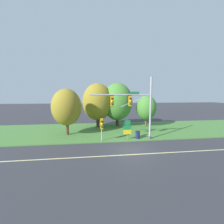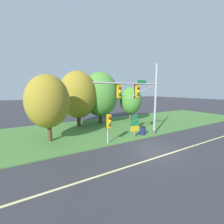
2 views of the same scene
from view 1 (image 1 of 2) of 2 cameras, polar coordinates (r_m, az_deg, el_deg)
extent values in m
plane|color=#333338|center=(15.54, 7.26, -14.06)|extent=(160.00, 160.00, 0.00)
cube|color=beige|center=(14.47, 8.52, -15.69)|extent=(36.00, 0.16, 0.01)
cube|color=#477A38|center=(23.25, 2.02, -6.83)|extent=(48.00, 11.50, 0.10)
cylinder|color=#9EA0A5|center=(18.53, 14.44, 1.33)|extent=(0.22, 0.22, 7.46)
cylinder|color=#4C4C51|center=(19.19, 14.12, -9.37)|extent=(0.40, 0.40, 0.30)
cylinder|color=#9EA0A5|center=(17.42, 3.46, 6.59)|extent=(7.21, 0.14, 0.14)
cylinder|color=#9EA0A5|center=(17.87, 9.14, 4.27)|extent=(3.63, 0.08, 1.47)
cube|color=gold|center=(17.67, 6.85, 4.19)|extent=(0.34, 0.28, 1.22)
cube|color=black|center=(17.83, 6.73, 4.21)|extent=(0.46, 0.04, 1.34)
sphere|color=#4C0C0C|center=(17.49, 7.01, 5.14)|extent=(0.22, 0.22, 0.22)
sphere|color=yellow|center=(17.50, 7.00, 4.16)|extent=(0.22, 0.22, 0.22)
sphere|color=#0C4219|center=(17.51, 6.99, 3.18)|extent=(0.22, 0.22, 0.22)
cube|color=gold|center=(17.26, -0.05, 4.17)|extent=(0.34, 0.28, 1.22)
cube|color=black|center=(17.42, -0.12, 4.20)|extent=(0.46, 0.04, 1.34)
sphere|color=#4C0C0C|center=(17.07, 0.03, 5.15)|extent=(0.22, 0.22, 0.22)
sphere|color=yellow|center=(17.09, 0.03, 4.15)|extent=(0.22, 0.22, 0.22)
sphere|color=#0C4219|center=(17.10, 0.03, 3.14)|extent=(0.22, 0.22, 0.22)
cube|color=#196B33|center=(17.75, 8.62, 7.24)|extent=(1.10, 0.04, 0.28)
cylinder|color=#9EA0A5|center=(17.54, -3.94, -6.77)|extent=(0.12, 0.12, 2.62)
cube|color=gold|center=(17.19, -3.92, -4.49)|extent=(0.34, 0.28, 1.22)
cube|color=black|center=(17.35, -3.95, -4.39)|extent=(0.46, 0.04, 1.34)
sphere|color=#4C0C0C|center=(16.96, -3.89, -3.62)|extent=(0.22, 0.22, 0.22)
sphere|color=yellow|center=(17.01, -3.88, -4.61)|extent=(0.22, 0.22, 0.22)
sphere|color=#0C4219|center=(17.08, -3.87, -5.60)|extent=(0.22, 0.22, 0.22)
cylinder|color=slate|center=(18.03, 5.87, -6.75)|extent=(0.08, 0.08, 2.42)
cube|color=#197238|center=(17.82, 5.92, -3.98)|extent=(0.71, 0.03, 0.54)
cube|color=#197238|center=(17.94, 5.90, -5.82)|extent=(0.96, 0.03, 0.51)
cube|color=gold|center=(18.07, 5.88, -7.63)|extent=(0.97, 0.03, 0.54)
cylinder|color=#4C3823|center=(20.99, -16.70, -4.74)|extent=(0.39, 0.39, 2.67)
ellipsoid|color=olive|center=(20.65, -16.93, 1.82)|extent=(3.90, 3.90, 4.87)
cylinder|color=#423021|center=(25.11, -5.45, -2.44)|extent=(0.49, 0.49, 2.83)
ellipsoid|color=olive|center=(24.82, -5.53, 3.86)|extent=(4.89, 4.89, 6.12)
cylinder|color=#423021|center=(25.77, 2.06, -2.24)|extent=(0.51, 0.51, 2.77)
ellipsoid|color=#478433|center=(25.49, 2.08, 3.94)|extent=(5.08, 5.08, 6.35)
cylinder|color=brown|center=(26.23, 12.82, -2.83)|extent=(0.34, 0.34, 2.24)
ellipsoid|color=#478433|center=(25.97, 12.94, 1.63)|extent=(3.37, 3.37, 4.21)
cylinder|color=#191E4C|center=(18.85, 9.73, -8.68)|extent=(0.52, 0.52, 0.85)
cylinder|color=black|center=(18.73, 9.75, -7.31)|extent=(0.56, 0.56, 0.08)
camera|label=2|loc=(7.69, -50.12, -0.58)|focal=24.00mm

